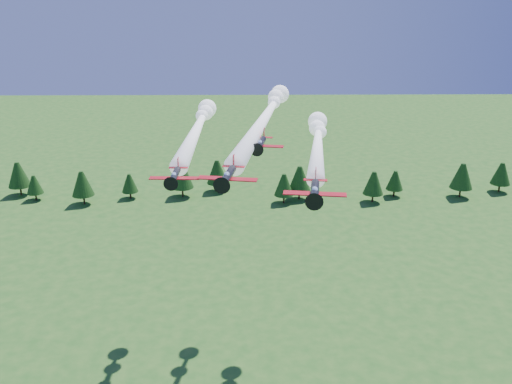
{
  "coord_description": "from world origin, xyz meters",
  "views": [
    {
      "loc": [
        0.36,
        -71.36,
        67.81
      ],
      "look_at": [
        1.26,
        0.0,
        41.77
      ],
      "focal_mm": 40.0,
      "sensor_mm": 36.0,
      "label": 1
    }
  ],
  "objects_px": {
    "plane_right": "(318,141)",
    "plane_slot": "(261,143)",
    "plane_lead": "(267,115)",
    "plane_left": "(198,126)"
  },
  "relations": [
    {
      "from": "plane_right",
      "to": "plane_slot",
      "type": "distance_m",
      "value": 19.75
    },
    {
      "from": "plane_lead",
      "to": "plane_slot",
      "type": "xyz_separation_m",
      "value": [
        -1.37,
        -17.5,
        -0.24
      ]
    },
    {
      "from": "plane_right",
      "to": "plane_lead",
      "type": "bearing_deg",
      "value": -179.39
    },
    {
      "from": "plane_slot",
      "to": "plane_lead",
      "type": "bearing_deg",
      "value": 95.32
    },
    {
      "from": "plane_lead",
      "to": "plane_left",
      "type": "xyz_separation_m",
      "value": [
        -11.97,
        3.32,
        -2.68
      ]
    },
    {
      "from": "plane_slot",
      "to": "plane_left",
      "type": "bearing_deg",
      "value": 126.79
    },
    {
      "from": "plane_lead",
      "to": "plane_slot",
      "type": "bearing_deg",
      "value": -84.98
    },
    {
      "from": "plane_right",
      "to": "plane_slot",
      "type": "relative_size",
      "value": 6.15
    },
    {
      "from": "plane_left",
      "to": "plane_slot",
      "type": "bearing_deg",
      "value": -61.38
    },
    {
      "from": "plane_left",
      "to": "plane_slot",
      "type": "distance_m",
      "value": 23.49
    }
  ]
}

